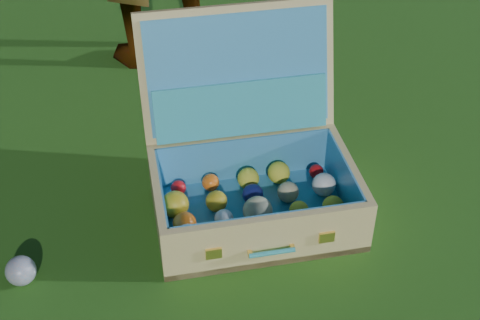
# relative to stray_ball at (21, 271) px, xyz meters

# --- Properties ---
(ground) EXTENTS (60.00, 60.00, 0.00)m
(ground) POSITION_rel_stray_ball_xyz_m (0.46, -0.03, -0.04)
(ground) COLOR #215114
(ground) RESTS_ON ground
(stray_ball) EXTENTS (0.08, 0.08, 0.08)m
(stray_ball) POSITION_rel_stray_ball_xyz_m (0.00, 0.00, 0.00)
(stray_ball) COLOR teal
(stray_ball) RESTS_ON ground
(suitcase) EXTENTS (0.72, 0.70, 0.53)m
(suitcase) POSITION_rel_stray_ball_xyz_m (0.66, -0.08, 0.11)
(suitcase) COLOR #DEC177
(suitcase) RESTS_ON ground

